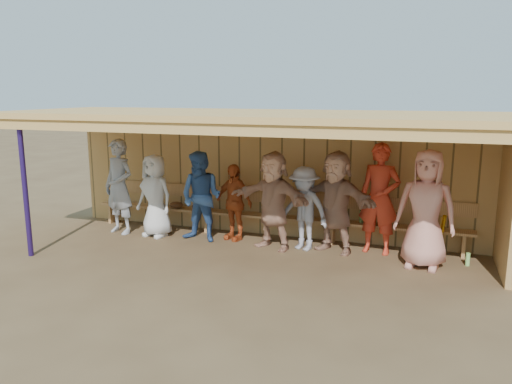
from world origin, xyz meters
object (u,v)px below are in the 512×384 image
player_d (234,202)px  player_g (379,199)px  player_c (201,197)px  player_f (336,202)px  bench (269,211)px  player_extra (273,200)px  player_b (155,196)px  player_e (304,208)px  player_a (119,187)px  player_h (426,209)px

player_d → player_g: 2.75m
player_c → player_g: player_g is taller
player_f → bench: (-1.41, 0.51, -0.39)m
player_g → player_extra: 1.89m
player_b → bench: bearing=30.0°
player_b → player_e: bearing=14.3°
player_c → player_e: player_c is taller
player_a → player_h: size_ratio=0.98×
player_b → player_g: bearing=16.9°
player_e → player_extra: (-0.55, -0.12, 0.14)m
player_c → player_d: 0.64m
player_f → player_h: (1.52, -0.35, 0.06)m
player_f → player_c: bearing=-155.6°
player_e → player_h: player_h is taller
player_d → player_h: (3.52, -0.46, 0.23)m
player_b → player_g: 4.31m
player_b → player_f: 3.56m
player_h → player_extra: bearing=-175.9°
player_b → player_g: size_ratio=0.83×
player_c → player_h: size_ratio=0.89×
player_a → player_d: bearing=21.9°
player_e → player_f: (0.56, 0.06, 0.15)m
player_h → player_f: bearing=174.9°
player_e → player_g: bearing=30.9°
player_g → bench: size_ratio=0.26×
player_h → player_e: bearing=180.0°
player_a → player_h: (5.87, -0.13, 0.02)m
player_g → player_extra: bearing=-160.5°
player_f → player_g: bearing=34.5°
player_e → player_h: bearing=12.1°
player_f → player_extra: bearing=-150.7°
player_g → player_e: bearing=-160.8°
player_b → player_g: player_g is taller
player_e → player_extra: size_ratio=0.85×
player_a → player_e: size_ratio=1.26×
player_h → player_extra: (-2.63, 0.17, -0.08)m
player_f → player_e: bearing=-153.4°
player_b → player_g: (4.29, 0.38, 0.17)m
player_a → bench: player_a is taller
player_a → player_h: 5.87m
player_d → bench: 0.74m
player_extra → player_g: bearing=29.6°
player_b → player_e: 2.99m
player_a → bench: size_ratio=0.25×
player_f → player_extra: player_f is taller
player_b → player_extra: size_ratio=0.91×
player_c → player_h: bearing=3.7°
player_g → bench: bearing=179.8°
player_c → player_d: (0.55, 0.30, -0.13)m
player_c → player_d: size_ratio=1.17×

